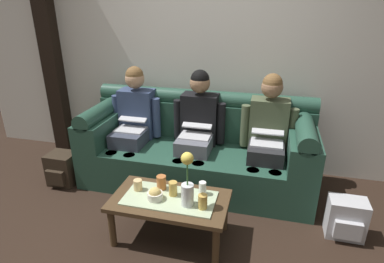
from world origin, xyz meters
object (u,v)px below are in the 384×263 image
at_px(couch, 197,150).
at_px(cup_near_right, 203,202).
at_px(snack_bowl, 155,195).
at_px(backpack_left, 63,169).
at_px(person_middle, 198,125).
at_px(backpack_right, 346,219).
at_px(cup_far_left, 203,188).
at_px(person_left, 134,119).
at_px(cup_near_left, 173,189).
at_px(flower_vase, 187,183).
at_px(person_right, 268,132).
at_px(coffee_table, 170,204).
at_px(cup_far_right, 161,182).
at_px(cup_far_center, 138,185).

distance_m(couch, cup_near_right, 1.08).
xyz_separation_m(snack_bowl, backpack_left, (-1.29, 0.58, -0.26)).
relative_size(person_middle, backpack_right, 3.52).
xyz_separation_m(person_middle, snack_bowl, (-0.11, -1.01, -0.22)).
bearing_deg(cup_far_left, couch, 106.10).
xyz_separation_m(person_left, cup_near_left, (0.74, -0.92, -0.20)).
xyz_separation_m(person_middle, backpack_right, (1.42, -0.58, -0.49)).
xyz_separation_m(cup_far_left, backpack_left, (-1.64, 0.42, -0.28)).
height_order(flower_vase, cup_far_left, flower_vase).
distance_m(person_right, cup_near_left, 1.18).
distance_m(cup_near_left, backpack_left, 1.52).
height_order(person_middle, cup_near_right, person_middle).
distance_m(person_left, person_middle, 0.72).
distance_m(coffee_table, cup_near_left, 0.13).
bearing_deg(cup_far_left, coffee_table, -154.67).
xyz_separation_m(person_right, backpack_left, (-2.12, -0.43, -0.49)).
bearing_deg(backpack_right, cup_near_right, -158.35).
xyz_separation_m(person_left, backpack_left, (-0.68, -0.43, -0.49)).
height_order(person_middle, person_right, same).
height_order(flower_vase, cup_far_right, flower_vase).
distance_m(coffee_table, cup_far_center, 0.31).
bearing_deg(backpack_left, coffee_table, -20.91).
xyz_separation_m(couch, cup_far_left, (0.25, -0.85, 0.08)).
relative_size(person_right, backpack_left, 3.48).
distance_m(flower_vase, backpack_right, 1.40).
distance_m(couch, cup_far_left, 0.89).
xyz_separation_m(snack_bowl, cup_near_left, (0.12, 0.09, 0.02)).
distance_m(cup_far_left, cup_far_right, 0.35).
height_order(cup_near_right, backpack_left, cup_near_right).
relative_size(person_left, snack_bowl, 9.75).
bearing_deg(cup_far_left, cup_far_center, -172.34).
bearing_deg(couch, snack_bowl, -95.92).
xyz_separation_m(couch, backpack_left, (-1.40, -0.43, -0.19)).
bearing_deg(cup_far_center, person_right, 42.27).
distance_m(backpack_right, backpack_left, 2.83).
distance_m(coffee_table, snack_bowl, 0.15).
height_order(cup_far_right, backpack_left, cup_far_right).
bearing_deg(snack_bowl, cup_near_right, -3.16).
distance_m(person_left, cup_far_right, 1.07).
bearing_deg(person_right, cup_far_right, -134.03).
xyz_separation_m(flower_vase, backpack_left, (-1.56, 0.59, -0.42)).
xyz_separation_m(person_left, cup_far_right, (0.61, -0.85, -0.20)).
bearing_deg(cup_near_left, cup_far_right, 151.54).
xyz_separation_m(coffee_table, cup_far_right, (-0.11, 0.11, 0.12)).
bearing_deg(snack_bowl, person_right, 50.81).
height_order(cup_far_center, backpack_right, cup_far_center).
bearing_deg(person_middle, person_right, -0.00).
bearing_deg(person_right, cup_far_center, -137.73).
height_order(cup_near_right, backpack_right, cup_near_right).
distance_m(cup_near_left, backpack_right, 1.48).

